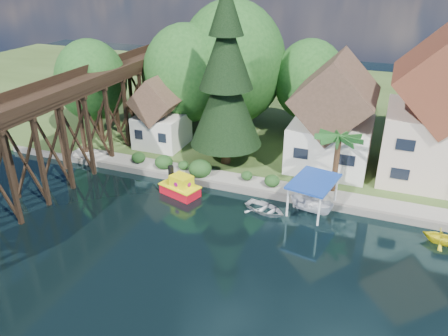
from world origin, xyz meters
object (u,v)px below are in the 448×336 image
Objects in this scene: shed at (161,116)px; trestle_bridge at (64,125)px; conifer at (226,81)px; boat_white_a at (265,208)px; palm_tree at (339,140)px; house_center at (437,117)px; boat_yellow at (441,235)px; tugboat at (180,187)px; house_left at (333,120)px; boat_canopy at (312,199)px.

trestle_bridge is at bearing -118.19° from shed.
boat_white_a is (6.21, -6.99, -8.47)m from conifer.
trestle_bridge is 24.87m from palm_tree.
house_center is at bearing 4.24° from shed.
shed is 3.05× the size of boat_yellow.
trestle_bridge reaches higher than tugboat.
house_center is at bearing -30.76° from boat_white_a.
house_left is (23.00, 10.83, -0.21)m from trestle_bridge.
boat_white_a is at bearing -139.06° from house_center.
boat_canopy is at bearing -22.71° from shed.
house_left is 1.95× the size of palm_tree.
tugboat is at bearing -103.98° from conifer.
house_center is 27.20m from shed.
boat_yellow is at bearing -18.54° from conifer.
boat_canopy is (3.61, 1.30, 0.92)m from boat_white_a.
shed is at bearing 76.79° from boat_white_a.
house_center is 2.46× the size of palm_tree.
house_left reaches higher than boat_canopy.
house_left is 3.04× the size of boat_white_a.
tugboat is at bearing -173.90° from boat_canopy.
house_left is 5.72m from palm_tree.
boat_yellow is (0.93, -10.48, -5.74)m from house_center.
shed is 19.76m from boat_canopy.
tugboat is at bearing 107.80° from boat_white_a.
boat_yellow is at bearing -5.28° from boat_canopy.
trestle_bridge is 23.50m from boat_canopy.
boat_yellow is at bearing 1.48° from trestle_bridge.
conifer is (8.25, -1.88, 5.02)m from shed.
palm_tree is at bearing -11.16° from conifer.
palm_tree is at bearing 12.23° from trestle_bridge.
boat_canopy is (9.83, -5.69, -7.56)m from conifer.
trestle_bridge is at bearing -177.38° from tugboat.
trestle_bridge is 5.63× the size of shed.
boat_white_a is at bearing -160.16° from boat_canopy.
boat_yellow is at bearing -45.15° from house_left.
trestle_bridge is at bearing -175.64° from boat_canopy.
shed is at bearing 168.13° from palm_tree.
palm_tree is 8.49m from boat_white_a.
boat_white_a is (-3.53, -10.37, -4.76)m from house_left.
tugboat is 1.55× the size of boat_yellow.
shed is 29.35m from boat_yellow.
trestle_bridge is 15.60m from conifer.
palm_tree is at bearing -141.79° from house_center.
boat_white_a is (-4.84, -4.81, -5.05)m from palm_tree.
boat_white_a is at bearing -48.38° from conifer.
shed reaches higher than boat_white_a.
tugboat is 0.77× the size of boat_canopy.
tugboat is at bearing -152.18° from house_center.
shed is (-18.00, -1.50, -1.31)m from house_left.
trestle_bridge is at bearing -154.79° from house_left.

